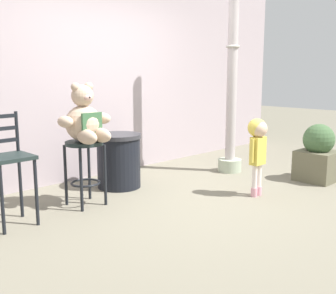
% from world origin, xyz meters
% --- Properties ---
extents(ground_plane, '(24.00, 24.00, 0.00)m').
position_xyz_m(ground_plane, '(0.00, 0.00, 0.00)').
color(ground_plane, '#716B5A').
extents(building_wall, '(7.99, 0.30, 3.10)m').
position_xyz_m(building_wall, '(0.00, 1.91, 1.55)').
color(building_wall, '#A6969C').
rests_on(building_wall, ground_plane).
extents(bar_stool_with_teddy, '(0.40, 0.40, 0.70)m').
position_xyz_m(bar_stool_with_teddy, '(-0.94, 0.77, 0.51)').
color(bar_stool_with_teddy, '#1C2826').
rests_on(bar_stool_with_teddy, ground_plane).
extents(teddy_bear, '(0.59, 0.53, 0.62)m').
position_xyz_m(teddy_bear, '(-0.94, 0.74, 0.93)').
color(teddy_bear, tan).
rests_on(teddy_bear, bar_stool_with_teddy).
extents(child_walking, '(0.29, 0.23, 0.91)m').
position_xyz_m(child_walking, '(0.66, -0.34, 0.66)').
color(child_walking, pink).
rests_on(child_walking, ground_plane).
extents(trash_bin, '(0.57, 0.57, 0.67)m').
position_xyz_m(trash_bin, '(-0.24, 1.08, 0.34)').
color(trash_bin, black).
rests_on(trash_bin, ground_plane).
extents(lamppost, '(0.34, 0.34, 3.07)m').
position_xyz_m(lamppost, '(1.41, 0.61, 1.23)').
color(lamppost, '#A3AF96').
rests_on(lamppost, ground_plane).
extents(bar_chair_empty, '(0.38, 0.38, 1.06)m').
position_xyz_m(bar_chair_empty, '(-1.77, 0.77, 0.60)').
color(bar_chair_empty, '#1C2826').
rests_on(bar_chair_empty, ground_plane).
extents(planter_with_shrub, '(0.48, 0.48, 0.76)m').
position_xyz_m(planter_with_shrub, '(1.82, -0.52, 0.35)').
color(planter_with_shrub, brown).
rests_on(planter_with_shrub, ground_plane).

